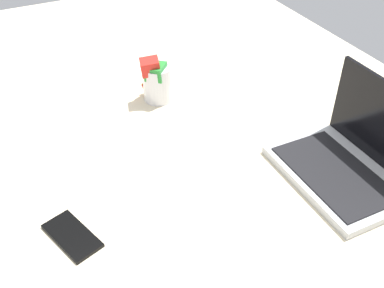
# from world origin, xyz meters

# --- Properties ---
(bed_mattress) EXTENTS (1.80, 1.40, 0.18)m
(bed_mattress) POSITION_xyz_m (0.00, 0.00, 0.09)
(bed_mattress) COLOR beige
(bed_mattress) RESTS_ON ground
(laptop) EXTENTS (0.33, 0.23, 0.23)m
(laptop) POSITION_xyz_m (0.57, 0.20, 0.22)
(laptop) COLOR #B7BABC
(laptop) RESTS_ON bed_mattress
(snack_cup) EXTENTS (0.10, 0.10, 0.15)m
(snack_cup) POSITION_xyz_m (0.04, -0.09, 0.24)
(snack_cup) COLOR silver
(snack_cup) RESTS_ON bed_mattress
(cell_phone) EXTENTS (0.15, 0.11, 0.01)m
(cell_phone) POSITION_xyz_m (0.47, -0.46, 0.18)
(cell_phone) COLOR black
(cell_phone) RESTS_ON bed_mattress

